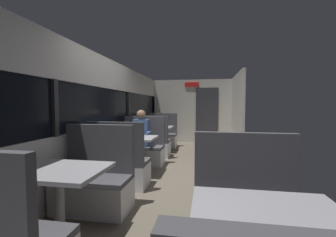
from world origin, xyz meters
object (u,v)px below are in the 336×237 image
(bench_far_window_facing_entry, at_px, (162,137))
(seated_passenger, at_px, (142,142))
(dining_table_mid_window, at_px, (133,142))
(dining_table_near_window, at_px, (59,179))
(bench_front_aisle_facing_entry, at_px, (247,220))
(bench_far_window_facing_end, at_px, (151,144))
(dining_table_front_aisle, at_px, (269,229))
(bench_mid_window_facing_entry, at_px, (143,151))
(dining_table_far_window, at_px, (157,130))
(bench_mid_window_facing_end, at_px, (119,167))
(bench_near_window_facing_entry, at_px, (95,185))

(bench_far_window_facing_entry, xyz_separation_m, seated_passenger, (0.00, -2.30, 0.21))
(dining_table_mid_window, distance_m, bench_far_window_facing_entry, 2.94)
(dining_table_near_window, height_order, bench_front_aisle_facing_entry, bench_front_aisle_facing_entry)
(dining_table_near_window, bearing_deg, bench_far_window_facing_end, 90.00)
(bench_front_aisle_facing_entry, bearing_deg, dining_table_front_aisle, -90.00)
(bench_mid_window_facing_entry, bearing_deg, dining_table_far_window, 90.00)
(bench_mid_window_facing_end, bearing_deg, bench_near_window_facing_entry, -90.00)
(bench_mid_window_facing_entry, distance_m, dining_table_far_window, 1.56)
(dining_table_near_window, distance_m, bench_near_window_facing_entry, 0.77)
(bench_far_window_facing_entry, bearing_deg, seated_passenger, -90.00)
(bench_near_window_facing_entry, distance_m, bench_mid_window_facing_entry, 2.22)
(dining_table_near_window, height_order, bench_mid_window_facing_end, bench_mid_window_facing_end)
(bench_mid_window_facing_entry, relative_size, dining_table_far_window, 1.22)
(dining_table_far_window, height_order, bench_front_aisle_facing_entry, bench_front_aisle_facing_entry)
(bench_far_window_facing_end, relative_size, seated_passenger, 0.87)
(seated_passenger, bearing_deg, dining_table_near_window, -90.00)
(dining_table_front_aisle, height_order, bench_front_aisle_facing_entry, bench_front_aisle_facing_entry)
(bench_far_window_facing_entry, height_order, seated_passenger, seated_passenger)
(bench_far_window_facing_end, relative_size, dining_table_front_aisle, 1.22)
(bench_far_window_facing_end, bearing_deg, dining_table_front_aisle, -67.63)
(bench_mid_window_facing_end, bearing_deg, dining_table_near_window, -90.00)
(seated_passenger, bearing_deg, dining_table_far_window, 90.00)
(bench_mid_window_facing_entry, relative_size, bench_front_aisle_facing_entry, 1.00)
(bench_near_window_facing_entry, bearing_deg, dining_table_near_window, -90.00)
(bench_far_window_facing_end, bearing_deg, bench_front_aisle_facing_entry, -63.88)
(dining_table_near_window, relative_size, bench_front_aisle_facing_entry, 0.82)
(dining_table_far_window, xyz_separation_m, bench_front_aisle_facing_entry, (1.79, -4.35, -0.31))
(dining_table_mid_window, bearing_deg, bench_far_window_facing_end, 90.00)
(dining_table_near_window, height_order, bench_far_window_facing_entry, bench_far_window_facing_entry)
(dining_table_far_window, bearing_deg, bench_mid_window_facing_entry, -90.00)
(dining_table_near_window, relative_size, bench_near_window_facing_entry, 0.82)
(bench_front_aisle_facing_entry, distance_m, seated_passenger, 3.29)
(bench_mid_window_facing_entry, height_order, seated_passenger, seated_passenger)
(seated_passenger, bearing_deg, bench_front_aisle_facing_entry, -56.96)
(bench_mid_window_facing_end, distance_m, bench_front_aisle_facing_entry, 2.29)
(dining_table_far_window, relative_size, bench_far_window_facing_end, 0.82)
(bench_mid_window_facing_entry, bearing_deg, bench_far_window_facing_entry, 90.00)
(bench_front_aisle_facing_entry, bearing_deg, bench_near_window_facing_entry, 161.47)
(bench_near_window_facing_entry, distance_m, bench_far_window_facing_end, 3.05)
(bench_near_window_facing_entry, distance_m, bench_far_window_facing_entry, 4.45)
(bench_near_window_facing_entry, bearing_deg, seated_passenger, 90.00)
(bench_front_aisle_facing_entry, bearing_deg, dining_table_near_window, -176.82)
(bench_far_window_facing_end, xyz_separation_m, bench_far_window_facing_entry, (0.00, 1.40, 0.00))
(dining_table_mid_window, bearing_deg, dining_table_near_window, -90.00)
(dining_table_near_window, height_order, dining_table_far_window, same)
(bench_mid_window_facing_entry, relative_size, seated_passenger, 0.87)
(bench_front_aisle_facing_entry, height_order, seated_passenger, seated_passenger)
(bench_mid_window_facing_end, bearing_deg, dining_table_front_aisle, -49.90)
(bench_mid_window_facing_end, height_order, bench_front_aisle_facing_entry, same)
(dining_table_mid_window, bearing_deg, bench_far_window_facing_entry, 90.00)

